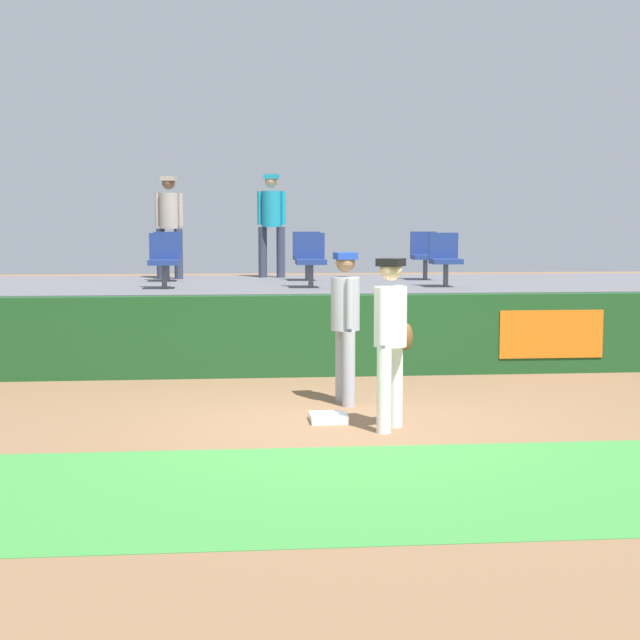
{
  "coord_description": "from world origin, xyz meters",
  "views": [
    {
      "loc": [
        -1.18,
        -9.81,
        2.15
      ],
      "look_at": [
        -0.14,
        1.2,
        1.0
      ],
      "focal_mm": 53.17,
      "sensor_mm": 36.0,
      "label": 1
    }
  ],
  "objects_px": {
    "seat_front_center": "(310,257)",
    "seat_front_left": "(164,257)",
    "seat_back_left": "(167,253)",
    "spectator_hooded": "(272,218)",
    "seat_front_right": "(445,256)",
    "spectator_capped": "(169,220)",
    "first_base": "(329,418)",
    "seat_back_center": "(307,253)",
    "player_fielder_home": "(391,331)",
    "player_runner_visitor": "(345,317)",
    "seat_back_right": "(425,253)"
  },
  "relations": [
    {
      "from": "seat_back_center",
      "to": "spectator_capped",
      "type": "xyz_separation_m",
      "value": [
        -2.39,
        0.69,
        0.58
      ]
    },
    {
      "from": "seat_back_center",
      "to": "player_fielder_home",
      "type": "bearing_deg",
      "value": -87.24
    },
    {
      "from": "seat_front_right",
      "to": "seat_back_right",
      "type": "xyz_separation_m",
      "value": [
        0.05,
        1.8,
        -0.0
      ]
    },
    {
      "from": "player_runner_visitor",
      "to": "seat_front_center",
      "type": "height_order",
      "value": "seat_front_center"
    },
    {
      "from": "spectator_hooded",
      "to": "seat_back_left",
      "type": "bearing_deg",
      "value": 40.22
    },
    {
      "from": "player_runner_visitor",
      "to": "seat_front_right",
      "type": "relative_size",
      "value": 2.14
    },
    {
      "from": "seat_back_center",
      "to": "seat_back_right",
      "type": "height_order",
      "value": "same"
    },
    {
      "from": "first_base",
      "to": "spectator_hooded",
      "type": "height_order",
      "value": "spectator_hooded"
    },
    {
      "from": "seat_front_center",
      "to": "seat_back_left",
      "type": "height_order",
      "value": "same"
    },
    {
      "from": "seat_back_left",
      "to": "seat_back_center",
      "type": "relative_size",
      "value": 1.0
    },
    {
      "from": "first_base",
      "to": "spectator_hooded",
      "type": "xyz_separation_m",
      "value": [
        -0.3,
        7.24,
        2.18
      ]
    },
    {
      "from": "first_base",
      "to": "seat_front_right",
      "type": "relative_size",
      "value": 0.48
    },
    {
      "from": "seat_front_left",
      "to": "player_runner_visitor",
      "type": "bearing_deg",
      "value": -56.36
    },
    {
      "from": "seat_front_left",
      "to": "seat_back_center",
      "type": "xyz_separation_m",
      "value": [
        2.31,
        1.8,
        0.0
      ]
    },
    {
      "from": "seat_back_center",
      "to": "spectator_capped",
      "type": "height_order",
      "value": "spectator_capped"
    },
    {
      "from": "seat_back_center",
      "to": "spectator_hooded",
      "type": "relative_size",
      "value": 0.45
    },
    {
      "from": "first_base",
      "to": "player_runner_visitor",
      "type": "height_order",
      "value": "player_runner_visitor"
    },
    {
      "from": "seat_front_center",
      "to": "spectator_capped",
      "type": "relative_size",
      "value": 0.46
    },
    {
      "from": "seat_back_right",
      "to": "spectator_hooded",
      "type": "relative_size",
      "value": 0.45
    },
    {
      "from": "seat_back_left",
      "to": "seat_back_center",
      "type": "xyz_separation_m",
      "value": [
        2.39,
        0.0,
        0.0
      ]
    },
    {
      "from": "player_fielder_home",
      "to": "seat_front_left",
      "type": "relative_size",
      "value": 2.12
    },
    {
      "from": "seat_back_left",
      "to": "seat_back_center",
      "type": "distance_m",
      "value": 2.39
    },
    {
      "from": "player_fielder_home",
      "to": "seat_front_right",
      "type": "height_order",
      "value": "seat_front_right"
    },
    {
      "from": "spectator_hooded",
      "to": "spectator_capped",
      "type": "bearing_deg",
      "value": 20.76
    },
    {
      "from": "seat_front_center",
      "to": "player_runner_visitor",
      "type": "bearing_deg",
      "value": -88.11
    },
    {
      "from": "player_fielder_home",
      "to": "spectator_hooded",
      "type": "height_order",
      "value": "spectator_hooded"
    },
    {
      "from": "first_base",
      "to": "player_fielder_home",
      "type": "bearing_deg",
      "value": -38.14
    },
    {
      "from": "first_base",
      "to": "seat_back_left",
      "type": "bearing_deg",
      "value": 108.62
    },
    {
      "from": "player_runner_visitor",
      "to": "seat_front_right",
      "type": "bearing_deg",
      "value": 142.25
    },
    {
      "from": "seat_back_center",
      "to": "spectator_capped",
      "type": "bearing_deg",
      "value": 163.85
    },
    {
      "from": "seat_front_center",
      "to": "seat_front_left",
      "type": "bearing_deg",
      "value": 180.0
    },
    {
      "from": "seat_front_right",
      "to": "seat_back_left",
      "type": "xyz_separation_m",
      "value": [
        -4.4,
        1.8,
        0.0
      ]
    },
    {
      "from": "seat_front_left",
      "to": "spectator_hooded",
      "type": "bearing_deg",
      "value": 57.68
    },
    {
      "from": "first_base",
      "to": "seat_front_right",
      "type": "bearing_deg",
      "value": 63.04
    },
    {
      "from": "seat_front_right",
      "to": "spectator_capped",
      "type": "bearing_deg",
      "value": 150.47
    },
    {
      "from": "spectator_capped",
      "to": "first_base",
      "type": "bearing_deg",
      "value": 118.96
    },
    {
      "from": "seat_front_right",
      "to": "seat_back_center",
      "type": "bearing_deg",
      "value": 138.16
    },
    {
      "from": "player_runner_visitor",
      "to": "player_fielder_home",
      "type": "bearing_deg",
      "value": 3.52
    },
    {
      "from": "seat_front_left",
      "to": "seat_back_left",
      "type": "distance_m",
      "value": 1.8
    },
    {
      "from": "seat_back_left",
      "to": "spectator_hooded",
      "type": "height_order",
      "value": "spectator_hooded"
    },
    {
      "from": "seat_front_right",
      "to": "spectator_capped",
      "type": "height_order",
      "value": "spectator_capped"
    },
    {
      "from": "seat_front_center",
      "to": "seat_front_left",
      "type": "height_order",
      "value": "same"
    },
    {
      "from": "seat_front_center",
      "to": "seat_front_right",
      "type": "xyz_separation_m",
      "value": [
        2.1,
        0.0,
        0.0
      ]
    },
    {
      "from": "seat_front_left",
      "to": "spectator_hooded",
      "type": "xyz_separation_m",
      "value": [
        1.75,
        2.76,
        0.61
      ]
    },
    {
      "from": "first_base",
      "to": "spectator_hooded",
      "type": "bearing_deg",
      "value": 92.35
    },
    {
      "from": "spectator_capped",
      "to": "spectator_hooded",
      "type": "bearing_deg",
      "value": -159.63
    },
    {
      "from": "first_base",
      "to": "seat_back_center",
      "type": "bearing_deg",
      "value": 87.53
    },
    {
      "from": "seat_front_center",
      "to": "spectator_capped",
      "type": "height_order",
      "value": "spectator_capped"
    },
    {
      "from": "player_fielder_home",
      "to": "seat_back_left",
      "type": "relative_size",
      "value": 2.12
    },
    {
      "from": "seat_front_right",
      "to": "seat_back_left",
      "type": "distance_m",
      "value": 4.75
    }
  ]
}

